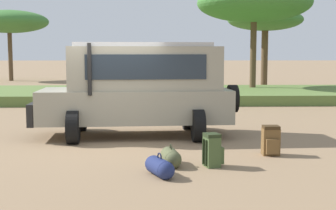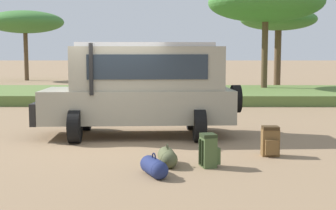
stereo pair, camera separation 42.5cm
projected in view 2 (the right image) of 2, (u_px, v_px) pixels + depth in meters
name	position (u px, v px, depth m)	size (l,w,h in m)	color
ground_plane	(113.00, 142.00, 11.43)	(320.00, 320.00, 0.00)	#8C7051
grass_bank	(142.00, 94.00, 22.67)	(120.00, 7.00, 0.44)	#5B7538
safari_vehicle	(142.00, 87.00, 12.26)	(5.40, 2.90, 2.44)	gray
backpack_beside_front_wheel	(209.00, 151.00, 8.91)	(0.41, 0.38, 0.64)	#42562D
backpack_cluster_center	(270.00, 142.00, 9.88)	(0.36, 0.40, 0.63)	brown
duffel_bag_low_black_case	(167.00, 157.00, 9.05)	(0.39, 0.81, 0.43)	#4C5133
duffel_bag_soft_canvas	(154.00, 167.00, 8.27)	(0.52, 0.81, 0.42)	navy
acacia_tree_far_left	(25.00, 22.00, 38.35)	(6.33, 5.49, 5.72)	brown
acacia_tree_left_mid	(266.00, 3.00, 23.74)	(5.87, 5.87, 5.74)	brown
acacia_tree_centre_back	(279.00, 20.00, 29.18)	(4.76, 4.16, 5.00)	brown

